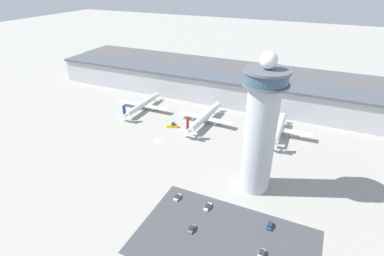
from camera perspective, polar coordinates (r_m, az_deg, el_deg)
The scene contains 16 objects.
ground_plane at distance 172.04m, azimuth -6.52°, elevation -2.43°, with size 1000.00×1000.00×0.00m, color #9E9B93.
terminal_building at distance 224.82m, azimuth 2.50°, elevation 7.94°, with size 249.96×25.00×19.59m.
runway_strip at distance 314.56m, azimuth 9.30°, elevation 11.53°, with size 374.95×44.00×0.01m, color #515154.
control_tower at distance 124.14m, azimuth 12.93°, elevation 0.01°, with size 17.85×17.85×60.68m.
parking_lot_surface at distance 115.22m, azimuth 6.33°, elevation -20.73°, with size 64.00×40.00×0.01m, color #424247.
airplane_gate_alpha at distance 210.44m, azimuth -9.48°, elevation 4.36°, with size 39.71×42.21×11.40m.
airplane_gate_bravo at distance 188.20m, azimuth 2.27°, elevation 1.97°, with size 36.97×45.51×13.44m.
airplane_gate_charlie at distance 180.54m, azimuth 16.19°, elevation -0.22°, with size 37.43×39.60×13.24m.
service_truck_catering at distance 172.49m, azimuth 10.65°, elevation -2.34°, with size 7.04×3.33×2.53m.
service_truck_fuel at distance 210.71m, azimuth -6.55°, elevation 3.74°, with size 5.97×4.68×2.52m.
service_truck_baggage at distance 185.47m, azimuth -3.73°, elevation 0.45°, with size 7.09×4.32×3.09m.
car_blue_compact at distance 122.61m, azimuth 14.60°, elevation -17.55°, with size 1.87×4.34×1.51m.
car_maroon_suv at distance 130.83m, azimuth -2.83°, elevation -13.03°, with size 1.78×4.27×1.52m.
car_white_wagon at distance 113.06m, azimuth 13.10°, elevation -22.26°, with size 2.01×4.09×1.60m.
car_green_van at distance 126.59m, azimuth 2.99°, elevation -14.73°, with size 1.93×4.73×1.47m.
car_grey_coupe at distance 117.98m, azimuth -0.08°, elevation -18.63°, with size 1.96×4.26×1.44m.
Camera 1 is at (79.46, -126.06, 85.97)m, focal length 28.00 mm.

